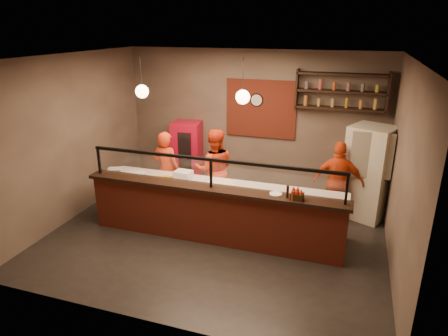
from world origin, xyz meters
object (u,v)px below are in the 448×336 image
(red_cooler, at_px, (187,154))
(pepper_mill, at_px, (288,192))
(pizza_dough, at_px, (220,184))
(condiment_caddy, at_px, (297,196))
(cook_left, at_px, (166,170))
(cook_right, at_px, (338,182))
(cook_mid, at_px, (214,170))
(wall_clock, at_px, (257,100))
(fridge, at_px, (368,173))

(red_cooler, bearing_deg, pepper_mill, -49.44)
(pizza_dough, relative_size, condiment_caddy, 2.68)
(red_cooler, distance_m, pizza_dough, 2.40)
(red_cooler, xyz_separation_m, pepper_mill, (2.82, -2.47, 0.39))
(cook_left, height_order, condiment_caddy, cook_left)
(cook_left, xyz_separation_m, condiment_caddy, (2.89, -1.18, 0.29))
(cook_left, relative_size, cook_right, 1.01)
(pizza_dough, relative_size, pepper_mill, 2.59)
(cook_left, relative_size, cook_mid, 0.95)
(pepper_mill, bearing_deg, wall_clock, 113.63)
(cook_right, bearing_deg, wall_clock, -35.07)
(red_cooler, distance_m, condiment_caddy, 3.91)
(cook_right, xyz_separation_m, red_cooler, (-3.55, 0.90, -0.05))
(cook_mid, distance_m, red_cooler, 1.55)
(pepper_mill, bearing_deg, cook_mid, 141.72)
(wall_clock, height_order, cook_mid, wall_clock)
(cook_mid, xyz_separation_m, pepper_mill, (1.74, -1.37, 0.30))
(cook_left, height_order, cook_mid, cook_mid)
(wall_clock, distance_m, cook_left, 2.56)
(fridge, distance_m, pepper_mill, 2.36)
(cook_right, relative_size, pepper_mill, 7.92)
(wall_clock, xyz_separation_m, red_cooler, (-1.60, -0.31, -1.33))
(red_cooler, height_order, pizza_dough, red_cooler)
(cook_mid, bearing_deg, red_cooler, -66.65)
(cook_left, distance_m, pepper_mill, 2.99)
(cook_mid, distance_m, fridge, 3.08)
(cook_left, distance_m, cook_right, 3.49)
(cook_right, xyz_separation_m, pepper_mill, (-0.73, -1.58, 0.35))
(wall_clock, bearing_deg, fridge, -18.15)
(cook_left, height_order, cook_right, cook_left)
(fridge, bearing_deg, cook_mid, -145.21)
(condiment_caddy, relative_size, pepper_mill, 0.97)
(wall_clock, relative_size, red_cooler, 0.19)
(fridge, height_order, pizza_dough, fridge)
(fridge, bearing_deg, pizza_dough, -128.64)
(cook_left, xyz_separation_m, pepper_mill, (2.73, -1.16, 0.34))
(cook_right, height_order, red_cooler, cook_right)
(fridge, bearing_deg, wall_clock, -174.46)
(cook_left, distance_m, cook_mid, 1.02)
(cook_left, relative_size, red_cooler, 1.07)
(cook_mid, relative_size, red_cooler, 1.12)
(cook_left, relative_size, pizza_dough, 3.09)
(cook_left, bearing_deg, condiment_caddy, 162.36)
(wall_clock, distance_m, condiment_caddy, 3.28)
(red_cooler, relative_size, pepper_mill, 7.48)
(cook_left, bearing_deg, fridge, -163.99)
(wall_clock, xyz_separation_m, pizza_dough, (-0.13, -2.20, -1.19))
(cook_right, bearing_deg, condiment_caddy, 67.03)
(cook_right, distance_m, fridge, 0.68)
(pepper_mill, bearing_deg, cook_right, 65.08)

